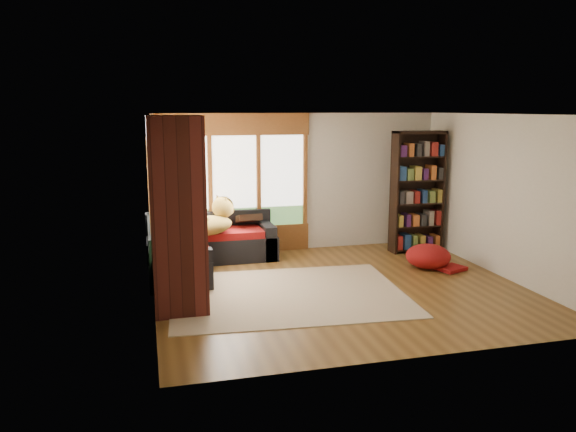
{
  "coord_description": "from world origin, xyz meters",
  "views": [
    {
      "loc": [
        -2.78,
        -7.71,
        2.69
      ],
      "look_at": [
        -0.55,
        1.03,
        0.95
      ],
      "focal_mm": 35.0,
      "sensor_mm": 36.0,
      "label": 1
    }
  ],
  "objects": [
    {
      "name": "throw_pillows",
      "position": [
        -1.86,
        1.75,
        0.77
      ],
      "size": [
        1.98,
        1.68,
        0.45
      ],
      "color": "#302419",
      "rests_on": "sectional_sofa"
    },
    {
      "name": "windows_left",
      "position": [
        -2.72,
        1.2,
        1.35
      ],
      "size": [
        0.1,
        2.62,
        1.9
      ],
      "color": "brown",
      "rests_on": "wall_left"
    },
    {
      "name": "pouf",
      "position": [
        1.82,
        0.67,
        0.22
      ],
      "size": [
        0.95,
        0.95,
        0.41
      ],
      "primitive_type": "ellipsoid",
      "rotation": [
        0.0,
        0.0,
        0.3
      ],
      "color": "maroon",
      "rests_on": "area_rug"
    },
    {
      "name": "bookshelf",
      "position": [
        2.14,
        1.77,
        1.14
      ],
      "size": [
        0.98,
        0.33,
        2.28
      ],
      "color": "black",
      "rests_on": "ground"
    },
    {
      "name": "wall_back",
      "position": [
        0.0,
        2.5,
        1.3
      ],
      "size": [
        5.5,
        0.04,
        2.6
      ],
      "primitive_type": "cube",
      "color": "silver",
      "rests_on": "ground"
    },
    {
      "name": "dog_tan",
      "position": [
        -1.72,
        1.74,
        0.81
      ],
      "size": [
        1.12,
        1.03,
        0.55
      ],
      "rotation": [
        0.0,
        0.0,
        0.61
      ],
      "color": "olive",
      "rests_on": "sectional_sofa"
    },
    {
      "name": "area_rug",
      "position": [
        -0.84,
        -0.1,
        0.01
      ],
      "size": [
        3.55,
        2.81,
        0.01
      ],
      "primitive_type": "cube",
      "rotation": [
        0.0,
        0.0,
        -0.07
      ],
      "color": "beige",
      "rests_on": "ground"
    },
    {
      "name": "wall_front",
      "position": [
        0.0,
        -2.5,
        1.3
      ],
      "size": [
        5.5,
        0.04,
        2.6
      ],
      "primitive_type": "cube",
      "color": "silver",
      "rests_on": "ground"
    },
    {
      "name": "wall_left",
      "position": [
        -2.75,
        0.0,
        1.3
      ],
      "size": [
        0.04,
        5.0,
        2.6
      ],
      "primitive_type": "cube",
      "color": "silver",
      "rests_on": "ground"
    },
    {
      "name": "sectional_sofa",
      "position": [
        -1.95,
        1.7,
        0.3
      ],
      "size": [
        2.2,
        2.2,
        0.8
      ],
      "rotation": [
        0.0,
        0.0,
        0.07
      ],
      "color": "black",
      "rests_on": "ground"
    },
    {
      "name": "ceiling",
      "position": [
        0.0,
        0.0,
        2.6
      ],
      "size": [
        5.5,
        5.5,
        0.0
      ],
      "primitive_type": "plane",
      "color": "white"
    },
    {
      "name": "dog_brindle",
      "position": [
        -2.38,
        1.24,
        0.74
      ],
      "size": [
        0.55,
        0.81,
        0.42
      ],
      "rotation": [
        0.0,
        0.0,
        1.45
      ],
      "color": "black",
      "rests_on": "sectional_sofa"
    },
    {
      "name": "roller_blind",
      "position": [
        -2.69,
        2.03,
        1.75
      ],
      "size": [
        0.03,
        0.72,
        0.9
      ],
      "primitive_type": "cube",
      "color": "gray",
      "rests_on": "wall_left"
    },
    {
      "name": "floor",
      "position": [
        0.0,
        0.0,
        0.0
      ],
      "size": [
        5.5,
        5.5,
        0.0
      ],
      "primitive_type": "plane",
      "color": "brown",
      "rests_on": "ground"
    },
    {
      "name": "wall_right",
      "position": [
        2.75,
        0.0,
        1.3
      ],
      "size": [
        0.04,
        5.0,
        2.6
      ],
      "primitive_type": "cube",
      "color": "silver",
      "rests_on": "ground"
    },
    {
      "name": "windows_back",
      "position": [
        -1.2,
        2.47,
        1.35
      ],
      "size": [
        2.82,
        0.1,
        1.9
      ],
      "color": "brown",
      "rests_on": "wall_back"
    },
    {
      "name": "brick_chimney",
      "position": [
        -2.4,
        -0.35,
        1.3
      ],
      "size": [
        0.7,
        0.7,
        2.6
      ],
      "primitive_type": "cube",
      "color": "#471914",
      "rests_on": "ground"
    }
  ]
}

